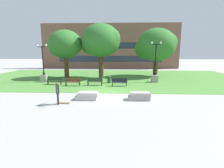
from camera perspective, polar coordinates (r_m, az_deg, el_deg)
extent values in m
plane|color=#A3A09B|center=(16.79, -2.01, -3.11)|extent=(140.00, 140.00, 0.00)
cube|color=#4C8438|center=(26.59, -0.28, 2.10)|extent=(40.00, 20.00, 0.02)
cube|color=#BCB7B2|center=(14.90, -8.34, -4.40)|extent=(1.80, 0.90, 0.32)
cube|color=beige|center=(14.79, -7.77, -3.21)|extent=(1.66, 0.83, 0.32)
cube|color=#9E9991|center=(14.82, 8.77, -4.49)|extent=(1.80, 0.90, 0.32)
cube|color=#A6A098|center=(14.75, 9.15, -3.29)|extent=(1.66, 0.83, 0.32)
cylinder|color=#28282D|center=(14.08, -17.24, -4.53)|extent=(0.15, 0.15, 0.86)
cylinder|color=#28282D|center=(13.89, -17.20, -4.74)|extent=(0.15, 0.15, 0.86)
cube|color=#2D2D30|center=(13.82, -17.39, -1.72)|extent=(0.37, 0.46, 0.60)
cylinder|color=#2D2D30|center=(14.19, -17.25, -1.11)|extent=(0.24, 0.39, 0.52)
cylinder|color=#2D2D30|center=(13.41, -17.57, -1.80)|extent=(0.24, 0.39, 0.52)
sphere|color=brown|center=(13.73, -17.49, 0.08)|extent=(0.22, 0.22, 0.22)
cube|color=olive|center=(14.10, -15.37, -5.87)|extent=(0.81, 0.26, 0.02)
cube|color=olive|center=(13.93, -13.65, -5.90)|extent=(0.13, 0.21, 0.06)
cube|color=olive|center=(14.26, -17.06, -5.68)|extent=(0.13, 0.21, 0.06)
cylinder|color=silver|center=(14.13, -14.36, -6.02)|extent=(0.06, 0.03, 0.06)
cylinder|color=silver|center=(13.94, -14.68, -6.28)|extent=(0.06, 0.03, 0.06)
cylinder|color=silver|center=(14.29, -16.02, -5.92)|extent=(0.06, 0.03, 0.06)
cylinder|color=silver|center=(14.10, -16.36, -6.16)|extent=(0.06, 0.03, 0.06)
cube|color=#1E232D|center=(20.10, 2.42, 0.55)|extent=(1.80, 0.44, 0.05)
cube|color=#1E232D|center=(20.31, 2.43, 1.31)|extent=(1.80, 0.12, 0.46)
cube|color=black|center=(20.10, 0.03, 0.90)|extent=(0.06, 0.40, 0.04)
cube|color=black|center=(20.10, 4.82, 0.86)|extent=(0.06, 0.40, 0.04)
cylinder|color=black|center=(20.01, 0.12, -0.17)|extent=(0.07, 0.07, 0.41)
cylinder|color=black|center=(20.00, 4.70, -0.21)|extent=(0.07, 0.07, 0.41)
cylinder|color=black|center=(20.32, 0.16, 0.00)|extent=(0.07, 0.07, 0.41)
cylinder|color=black|center=(20.32, 4.67, -0.04)|extent=(0.07, 0.07, 0.41)
cube|color=#284723|center=(22.16, -18.36, 0.97)|extent=(1.81, 0.46, 0.05)
cube|color=#284723|center=(22.36, -18.16, 1.66)|extent=(1.80, 0.15, 0.46)
cube|color=black|center=(22.47, -20.37, 1.28)|extent=(0.07, 0.40, 0.04)
cube|color=black|center=(21.85, -16.33, 1.26)|extent=(0.07, 0.40, 0.04)
cylinder|color=black|center=(22.37, -20.38, 0.32)|extent=(0.07, 0.07, 0.41)
cylinder|color=black|center=(21.77, -16.52, 0.28)|extent=(0.07, 0.07, 0.41)
cylinder|color=black|center=(22.65, -20.06, 0.46)|extent=(0.07, 0.07, 0.41)
cylinder|color=black|center=(22.07, -16.24, 0.43)|extent=(0.07, 0.07, 0.41)
cube|color=brown|center=(20.75, -12.72, 0.61)|extent=(1.81, 0.49, 0.05)
cube|color=brown|center=(20.95, -12.55, 1.35)|extent=(1.80, 0.18, 0.46)
cube|color=black|center=(20.99, -14.93, 0.96)|extent=(0.07, 0.40, 0.04)
cube|color=black|center=(20.50, -10.49, 0.92)|extent=(0.07, 0.40, 0.04)
cylinder|color=black|center=(20.89, -14.92, -0.07)|extent=(0.07, 0.07, 0.41)
cylinder|color=black|center=(20.42, -10.68, -0.13)|extent=(0.07, 0.07, 0.41)
cylinder|color=black|center=(21.19, -14.64, 0.09)|extent=(0.07, 0.07, 0.41)
cylinder|color=black|center=(20.72, -10.45, 0.03)|extent=(0.07, 0.07, 0.41)
cube|color=#284723|center=(20.60, -5.67, 0.76)|extent=(1.81, 0.50, 0.05)
cube|color=#284723|center=(20.81, -5.56, 1.50)|extent=(1.80, 0.18, 0.46)
cube|color=black|center=(20.75, -7.96, 1.11)|extent=(0.07, 0.40, 0.04)
cube|color=black|center=(20.45, -3.36, 1.06)|extent=(0.07, 0.40, 0.04)
cylinder|color=black|center=(20.65, -7.92, 0.07)|extent=(0.07, 0.07, 0.41)
cylinder|color=black|center=(20.36, -3.52, 0.00)|extent=(0.07, 0.07, 0.41)
cylinder|color=black|center=(20.95, -7.73, 0.23)|extent=(0.07, 0.07, 0.41)
cylinder|color=black|center=(20.67, -3.39, 0.17)|extent=(0.07, 0.07, 0.41)
cube|color=gray|center=(23.39, 13.75, 1.72)|extent=(0.80, 0.80, 0.90)
cylinder|color=black|center=(23.30, 13.82, 3.18)|extent=(0.28, 0.28, 0.30)
cylinder|color=black|center=(23.14, 14.03, 7.70)|extent=(0.14, 0.14, 3.98)
cube|color=black|center=(23.13, 14.25, 12.39)|extent=(1.10, 0.08, 0.08)
ellipsoid|color=white|center=(23.04, 12.90, 13.05)|extent=(0.22, 0.22, 0.36)
cone|color=black|center=(23.04, 12.92, 13.54)|extent=(0.20, 0.20, 0.13)
ellipsoid|color=white|center=(23.25, 15.64, 12.90)|extent=(0.22, 0.22, 0.36)
cone|color=black|center=(23.26, 15.66, 13.39)|extent=(0.20, 0.20, 0.13)
cube|color=gray|center=(24.67, -21.27, 1.75)|extent=(0.80, 0.80, 0.90)
cylinder|color=black|center=(24.59, -21.37, 3.13)|extent=(0.28, 0.28, 0.30)
cylinder|color=black|center=(24.44, -21.64, 7.08)|extent=(0.14, 0.14, 3.70)
cube|color=black|center=(24.42, -21.93, 11.18)|extent=(1.10, 0.08, 0.08)
ellipsoid|color=white|center=(24.65, -23.16, 11.64)|extent=(0.22, 0.22, 0.36)
cone|color=black|center=(24.66, -23.19, 12.10)|extent=(0.20, 0.20, 0.13)
ellipsoid|color=white|center=(24.20, -20.76, 11.84)|extent=(0.22, 0.22, 0.36)
cone|color=black|center=(24.21, -20.79, 12.30)|extent=(0.20, 0.20, 0.13)
cylinder|color=#42301E|center=(26.02, -3.57, 6.31)|extent=(0.72, 0.72, 3.97)
ellipsoid|color=#2D6B28|center=(25.99, -3.66, 14.06)|extent=(5.57, 5.57, 4.74)
sphere|color=#2D6B28|center=(26.72, -6.86, 12.72)|extent=(3.06, 3.06, 3.06)
sphere|color=#2D6B28|center=(25.34, -0.57, 14.79)|extent=(2.79, 2.79, 2.79)
cylinder|color=#4C3823|center=(27.25, -14.67, 5.82)|extent=(0.68, 0.68, 3.63)
ellipsoid|color=#2D6B28|center=(27.18, -14.99, 12.46)|extent=(4.87, 4.87, 4.14)
sphere|color=#2D6B28|center=(28.05, -17.30, 11.28)|extent=(2.68, 2.68, 2.68)
sphere|color=#2D6B28|center=(26.38, -12.76, 13.14)|extent=(2.43, 2.43, 2.43)
cylinder|color=#4C3823|center=(28.62, 14.01, 5.74)|extent=(0.74, 0.74, 3.30)
ellipsoid|color=#2D6B28|center=(28.54, 14.31, 12.32)|extent=(5.94, 5.94, 5.05)
sphere|color=#2D6B28|center=(28.84, 10.78, 11.26)|extent=(3.26, 3.26, 3.26)
sphere|color=#2D6B28|center=(28.30, 17.60, 12.77)|extent=(2.97, 2.97, 2.97)
cylinder|color=#234C28|center=(22.12, -0.93, 1.40)|extent=(0.48, 0.48, 0.80)
cone|color=#234C28|center=(22.05, -0.93, 2.63)|extent=(0.49, 0.49, 0.16)
cube|color=brown|center=(40.83, -0.67, 12.23)|extent=(31.30, 1.00, 10.10)
cube|color=#232D3D|center=(40.34, -0.70, 8.20)|extent=(23.48, 0.03, 1.40)
cube|color=#232D3D|center=(40.32, -0.71, 12.46)|extent=(23.48, 0.03, 1.40)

